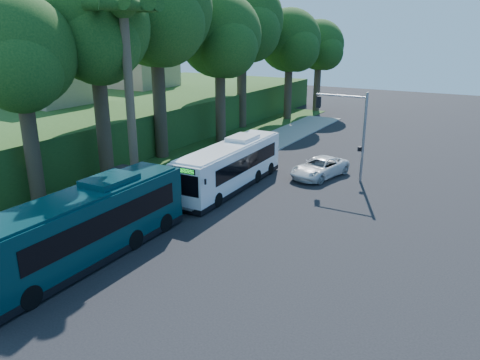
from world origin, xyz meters
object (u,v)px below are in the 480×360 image
Objects in this scene: bus_shelter at (132,179)px; teal_bus at (83,226)px; white_bus at (231,165)px; pickup at (320,168)px.

teal_bus reaches higher than bus_shelter.
white_bus is at bearing 87.41° from teal_bus.
teal_bus is at bearing -64.93° from bus_shelter.
white_bus is 0.92× the size of teal_bus.
white_bus is 7.71m from pickup.
teal_bus is 20.47m from pickup.
teal_bus is at bearing -91.96° from pickup.
bus_shelter is at bearing -123.03° from white_bus.
white_bus is at bearing 58.64° from bus_shelter.
pickup is at bearing 54.45° from bus_shelter.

